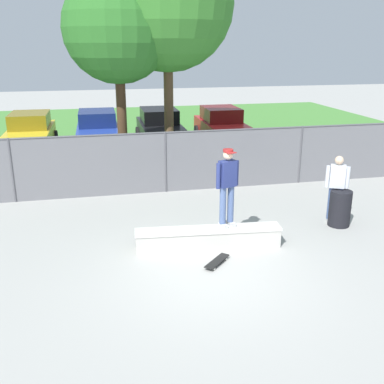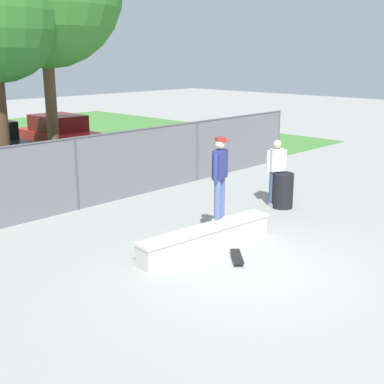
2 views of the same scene
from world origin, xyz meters
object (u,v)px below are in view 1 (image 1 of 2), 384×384
at_px(tree_near_right, 167,4).
at_px(bystander, 337,186).
at_px(tree_near_left, 118,29).
at_px(trash_bin, 340,208).
at_px(car_yellow, 31,132).
at_px(car_red, 221,125).
at_px(car_black, 160,127).
at_px(skateboard, 217,261).
at_px(car_blue, 98,129).
at_px(skateboarder, 227,184).
at_px(concrete_ledge, 208,238).

relative_size(tree_near_right, bystander, 4.35).
xyz_separation_m(tree_near_left, trash_bin, (5.17, -5.21, -4.51)).
relative_size(car_yellow, car_red, 1.00).
height_order(tree_near_right, car_red, tree_near_right).
distance_m(tree_near_left, car_black, 7.38).
bearing_deg(tree_near_right, skateboard, -91.37).
relative_size(tree_near_left, car_red, 1.59).
bearing_deg(bystander, car_yellow, 129.54).
xyz_separation_m(tree_near_right, car_blue, (-2.37, 5.36, -4.91)).
xyz_separation_m(car_yellow, car_red, (8.69, -0.12, 0.00)).
bearing_deg(bystander, skateboarder, -166.27).
height_order(tree_near_left, car_yellow, tree_near_left).
height_order(skateboarder, bystander, skateboarder).
bearing_deg(skateboard, trash_bin, 21.34).
xyz_separation_m(car_blue, car_red, (5.79, -0.12, 0.00)).
xyz_separation_m(tree_near_left, tree_near_right, (1.63, 0.29, 0.76)).
distance_m(car_red, bystander, 10.53).
relative_size(tree_near_left, tree_near_right, 0.85).
distance_m(concrete_ledge, car_red, 11.90).
distance_m(car_blue, bystander, 12.16).
relative_size(car_blue, car_black, 1.00).
distance_m(tree_near_left, tree_near_right, 1.82).
distance_m(tree_near_left, trash_bin, 8.62).
bearing_deg(car_black, tree_near_left, -110.10).
bearing_deg(car_yellow, trash_bin, -50.93).
bearing_deg(car_red, trash_bin, -89.29).
bearing_deg(skateboard, bystander, 24.36).
xyz_separation_m(skateboard, tree_near_left, (-1.46, 6.66, 4.91)).
relative_size(concrete_ledge, bystander, 1.88).
relative_size(car_blue, bystander, 2.32).
height_order(car_blue, car_black, same).
distance_m(concrete_ledge, tree_near_right, 8.21).
xyz_separation_m(concrete_ledge, car_blue, (-2.23, 11.46, 0.59)).
height_order(tree_near_left, car_black, tree_near_left).
height_order(concrete_ledge, trash_bin, trash_bin).
xyz_separation_m(skateboarder, bystander, (3.22, 0.79, -0.51)).
distance_m(skateboard, car_blue, 12.53).
relative_size(concrete_ledge, car_yellow, 0.81).
bearing_deg(trash_bin, concrete_ledge, -170.80).
height_order(car_black, bystander, bystander).
xyz_separation_m(car_black, car_red, (2.94, -0.20, 0.00)).
bearing_deg(bystander, car_red, 90.55).
distance_m(concrete_ledge, tree_near_left, 7.64).
distance_m(tree_near_right, car_yellow, 8.99).
distance_m(concrete_ledge, skateboard, 0.87).
xyz_separation_m(skateboarder, car_blue, (-2.67, 11.43, -0.68)).
height_order(skateboard, tree_near_left, tree_near_left).
bearing_deg(skateboard, car_blue, 100.17).
distance_m(car_yellow, car_blue, 2.91).
bearing_deg(car_blue, tree_near_right, -66.12).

